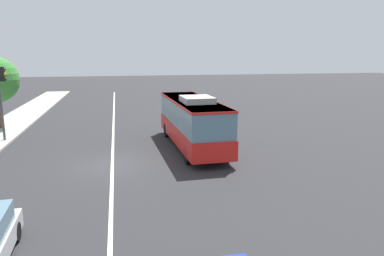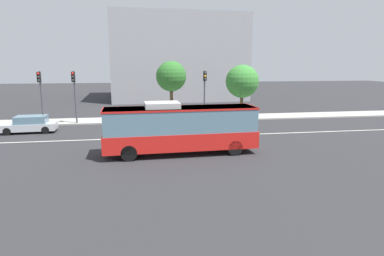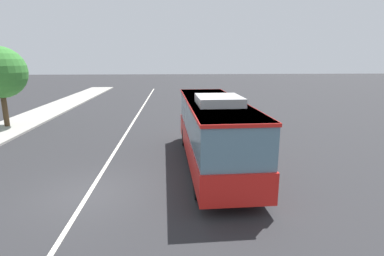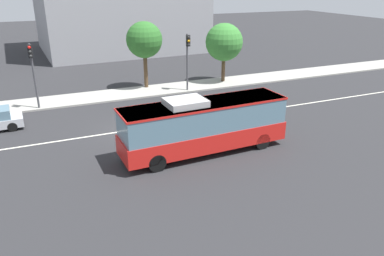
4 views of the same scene
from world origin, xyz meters
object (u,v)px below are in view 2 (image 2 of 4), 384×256
transit_bus (180,127)px  sedan_silver (30,124)px  traffic_light_near_corner (74,88)px  street_tree_kerbside_right (242,81)px  traffic_light_mid_block (40,89)px  traffic_light_far_corner (205,87)px  street_tree_kerbside_centre (171,77)px

transit_bus → sedan_silver: bearing=141.8°
traffic_light_near_corner → street_tree_kerbside_right: street_tree_kerbside_right is taller
sedan_silver → traffic_light_mid_block: size_ratio=0.88×
sedan_silver → traffic_light_far_corner: (16.12, 3.44, 2.84)m
traffic_light_mid_block → street_tree_kerbside_centre: size_ratio=0.84×
traffic_light_far_corner → street_tree_kerbside_centre: 4.20m
traffic_light_near_corner → traffic_light_far_corner: size_ratio=1.00×
street_tree_kerbside_right → traffic_light_mid_block: bearing=-174.6°
sedan_silver → traffic_light_far_corner: 16.72m
traffic_light_mid_block → street_tree_kerbside_right: size_ratio=0.90×
traffic_light_far_corner → street_tree_kerbside_centre: size_ratio=0.84×
sedan_silver → transit_bus: bearing=141.1°
transit_bus → street_tree_kerbside_right: street_tree_kerbside_right is taller
traffic_light_far_corner → street_tree_kerbside_right: (4.53, 1.74, 0.40)m
transit_bus → traffic_light_near_corner: size_ratio=1.94×
transit_bus → traffic_light_mid_block: traffic_light_mid_block is taller
street_tree_kerbside_centre → street_tree_kerbside_right: (7.72, -0.83, -0.55)m
sedan_silver → street_tree_kerbside_centre: 14.75m
street_tree_kerbside_centre → traffic_light_near_corner: bearing=-164.4°
traffic_light_near_corner → traffic_light_far_corner: same height
traffic_light_far_corner → transit_bus: bearing=-14.2°
street_tree_kerbside_centre → traffic_light_far_corner: bearing=-38.9°
traffic_light_near_corner → traffic_light_mid_block: bearing=-85.9°
traffic_light_near_corner → street_tree_kerbside_right: size_ratio=0.90×
traffic_light_near_corner → traffic_light_far_corner: bearing=93.4°
sedan_silver → traffic_light_mid_block: traffic_light_mid_block is taller
sedan_silver → traffic_light_far_corner: size_ratio=0.88×
traffic_light_far_corner → street_tree_kerbside_right: size_ratio=0.90×
transit_bus → street_tree_kerbside_right: (8.60, 13.99, 2.15)m
transit_bus → sedan_silver: 14.97m
traffic_light_near_corner → street_tree_kerbside_right: (17.35, 1.86, 0.40)m
transit_bus → street_tree_kerbside_right: 16.56m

